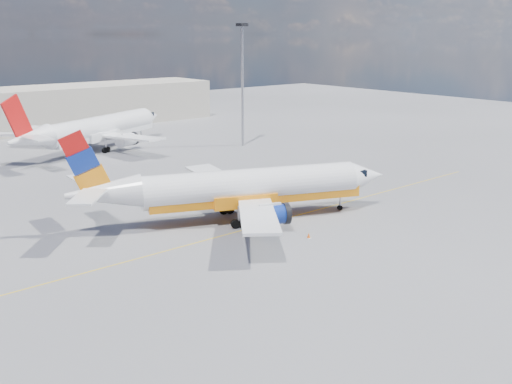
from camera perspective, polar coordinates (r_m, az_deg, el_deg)
ground at (r=53.29m, az=2.59°, el=-4.14°), size 240.00×240.00×0.00m
taxi_line at (r=55.41m, az=0.50°, el=-3.33°), size 70.00×0.15×0.01m
terminal_main at (r=119.39m, az=-20.64°, el=7.83°), size 70.00×14.00×8.00m
main_jet at (r=56.09m, az=-1.48°, el=0.40°), size 32.17×24.28×9.87m
second_jet at (r=94.13m, az=-15.64°, el=6.09°), size 33.32×25.07×10.29m
gse_tug at (r=65.64m, az=7.05°, el=0.33°), size 2.65×1.81×1.79m
traffic_cone at (r=52.13m, az=5.29°, el=-4.35°), size 0.37×0.37×0.52m
floodlight_mast at (r=93.78m, az=-1.38°, el=11.73°), size 1.43×1.43×19.59m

